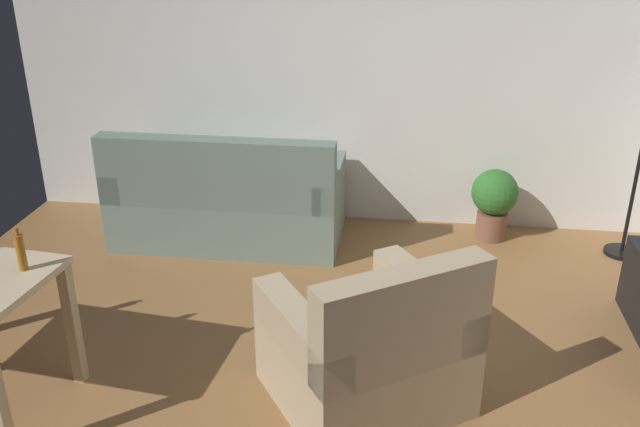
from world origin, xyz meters
The scene contains 6 objects.
ground_plane centered at (0.00, 0.00, -0.01)m, with size 5.20×4.40×0.02m, color olive.
wall_rear centered at (0.00, 2.20, 1.35)m, with size 5.20×0.10×2.70m, color silver.
couch centered at (-0.77, 1.59, 0.31)m, with size 1.74×0.84×0.92m.
potted_plant centered at (1.28, 1.90, 0.33)m, with size 0.36×0.36×0.57m.
armchair centered at (0.46, -0.24, 0.32)m, with size 1.22×1.20×0.92m.
bottle_amber centered at (-1.26, -0.40, 0.86)m, with size 0.04×0.04×0.23m.
Camera 1 is at (0.59, -3.20, 2.39)m, focal length 38.74 mm.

